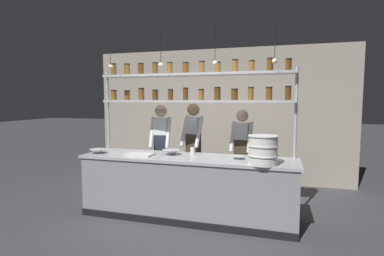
# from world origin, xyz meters

# --- Properties ---
(ground_plane) EXTENTS (40.00, 40.00, 0.00)m
(ground_plane) POSITION_xyz_m (0.00, 0.00, 0.00)
(ground_plane) COLOR #3D3D42
(back_wall) EXTENTS (5.59, 0.12, 2.84)m
(back_wall) POSITION_xyz_m (0.00, 2.28, 1.42)
(back_wall) COLOR #9E9384
(back_wall) RESTS_ON ground_plane
(prep_counter) EXTENTS (3.19, 0.76, 0.92)m
(prep_counter) POSITION_xyz_m (0.00, -0.00, 0.46)
(prep_counter) COLOR gray
(prep_counter) RESTS_ON ground_plane
(spice_shelf_unit) EXTENTS (3.07, 0.28, 2.36)m
(spice_shelf_unit) POSITION_xyz_m (-0.01, 0.33, 1.90)
(spice_shelf_unit) COLOR #ADAFB5
(spice_shelf_unit) RESTS_ON ground_plane
(chef_left) EXTENTS (0.38, 0.31, 1.67)m
(chef_left) POSITION_xyz_m (-0.67, 0.64, 0.96)
(chef_left) COLOR black
(chef_left) RESTS_ON ground_plane
(chef_center) EXTENTS (0.41, 0.34, 1.69)m
(chef_center) POSITION_xyz_m (-0.14, 0.81, 0.98)
(chef_center) COLOR black
(chef_center) RESTS_ON ground_plane
(chef_right) EXTENTS (0.38, 0.30, 1.59)m
(chef_right) POSITION_xyz_m (0.70, 0.81, 0.91)
(chef_right) COLOR black
(chef_right) RESTS_ON ground_plane
(container_stack) EXTENTS (0.39, 0.39, 0.38)m
(container_stack) POSITION_xyz_m (1.10, -0.24, 1.11)
(container_stack) COLOR white
(container_stack) RESTS_ON prep_counter
(cutting_board) EXTENTS (0.40, 0.26, 0.02)m
(cutting_board) POSITION_xyz_m (-0.72, -0.11, 0.93)
(cutting_board) COLOR silver
(cutting_board) RESTS_ON prep_counter
(prep_bowl_near_left) EXTENTS (0.28, 0.28, 0.08)m
(prep_bowl_near_left) POSITION_xyz_m (-0.28, 0.08, 0.96)
(prep_bowl_near_left) COLOR #B2B7BC
(prep_bowl_near_left) RESTS_ON prep_counter
(prep_bowl_center_front) EXTENTS (0.18, 0.18, 0.05)m
(prep_bowl_center_front) POSITION_xyz_m (0.75, 0.02, 0.94)
(prep_bowl_center_front) COLOR silver
(prep_bowl_center_front) RESTS_ON prep_counter
(prep_bowl_center_back) EXTENTS (0.25, 0.25, 0.07)m
(prep_bowl_center_back) POSITION_xyz_m (-1.41, -0.15, 0.95)
(prep_bowl_center_back) COLOR silver
(prep_bowl_center_back) RESTS_ON prep_counter
(serving_cup_front) EXTENTS (0.07, 0.07, 0.10)m
(serving_cup_front) POSITION_xyz_m (0.02, 0.21, 0.97)
(serving_cup_front) COLOR silver
(serving_cup_front) RESTS_ON prep_counter
(pendant_light_row) EXTENTS (2.52, 0.07, 0.56)m
(pendant_light_row) POSITION_xyz_m (-0.01, 0.00, 2.28)
(pendant_light_row) COLOR black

